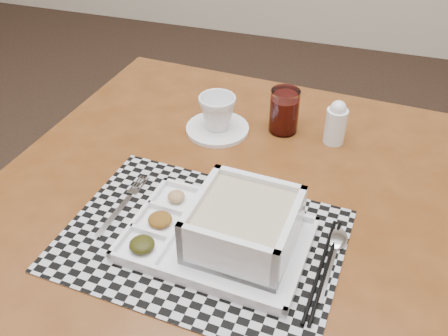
{
  "coord_description": "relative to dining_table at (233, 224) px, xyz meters",
  "views": [
    {
      "loc": [
        0.8,
        -0.73,
        1.4
      ],
      "look_at": [
        0.56,
        -0.0,
        0.81
      ],
      "focal_mm": 40.0,
      "sensor_mm": 36.0,
      "label": 1
    }
  ],
  "objects": [
    {
      "name": "floor",
      "position": [
        -0.58,
        0.0,
        -0.67
      ],
      "size": [
        5.0,
        5.0,
        0.0
      ],
      "primitive_type": "plane",
      "color": "#301E18",
      "rests_on": "ground"
    },
    {
      "name": "dining_table",
      "position": [
        0.0,
        0.0,
        0.0
      ],
      "size": [
        1.05,
        1.05,
        0.74
      ],
      "color": "#51280E",
      "rests_on": "ground"
    },
    {
      "name": "placemat",
      "position": [
        -0.02,
        -0.13,
        0.08
      ],
      "size": [
        0.52,
        0.39,
        0.0
      ],
      "primitive_type": "cube",
      "rotation": [
        0.0,
        0.0,
        -0.07
      ],
      "color": "#B5B5BE",
      "rests_on": "dining_table"
    },
    {
      "name": "serving_tray",
      "position": [
        0.04,
        -0.13,
        0.12
      ],
      "size": [
        0.33,
        0.24,
        0.1
      ],
      "color": "white",
      "rests_on": "placemat"
    },
    {
      "name": "fork",
      "position": [
        -0.2,
        -0.09,
        0.08
      ],
      "size": [
        0.03,
        0.19,
        0.0
      ],
      "color": "silver",
      "rests_on": "placemat"
    },
    {
      "name": "spoon",
      "position": [
        0.21,
        -0.07,
        0.08
      ],
      "size": [
        0.04,
        0.18,
        0.01
      ],
      "color": "silver",
      "rests_on": "placemat"
    },
    {
      "name": "chopsticks",
      "position": [
        0.2,
        -0.14,
        0.08
      ],
      "size": [
        0.03,
        0.24,
        0.01
      ],
      "color": "black",
      "rests_on": "placemat"
    },
    {
      "name": "saucer",
      "position": [
        -0.11,
        0.22,
        0.08
      ],
      "size": [
        0.15,
        0.15,
        0.01
      ],
      "primitive_type": "cylinder",
      "color": "white",
      "rests_on": "dining_table"
    },
    {
      "name": "cup",
      "position": [
        -0.11,
        0.22,
        0.13
      ],
      "size": [
        0.1,
        0.1,
        0.08
      ],
      "primitive_type": "imported",
      "rotation": [
        0.0,
        0.0,
        0.2
      ],
      "color": "white",
      "rests_on": "saucer"
    },
    {
      "name": "juice_glass",
      "position": [
        0.04,
        0.27,
        0.13
      ],
      "size": [
        0.07,
        0.07,
        0.11
      ],
      "color": "white",
      "rests_on": "dining_table"
    },
    {
      "name": "creamer_bottle",
      "position": [
        0.16,
        0.26,
        0.13
      ],
      "size": [
        0.05,
        0.05,
        0.11
      ],
      "color": "white",
      "rests_on": "dining_table"
    }
  ]
}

